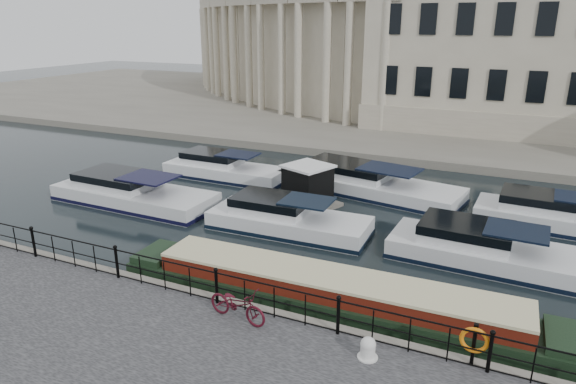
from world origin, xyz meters
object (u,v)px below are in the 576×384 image
object	(u,v)px
life_ring_post	(474,341)
harbour_hut	(308,187)
narrowboat	(332,298)
bicycle	(237,304)
mooring_bollard	(368,348)

from	to	relation	value
life_ring_post	harbour_hut	world-z (taller)	harbour_hut
harbour_hut	narrowboat	bearing A→B (deg)	-42.02
bicycle	harbour_hut	distance (m)	11.75
life_ring_post	narrowboat	world-z (taller)	life_ring_post
mooring_bollard	life_ring_post	size ratio (longest dim) A/B	0.51
life_ring_post	narrowboat	distance (m)	5.05
mooring_bollard	narrowboat	bearing A→B (deg)	125.80
bicycle	harbour_hut	bearing A→B (deg)	20.62
mooring_bollard	harbour_hut	bearing A→B (deg)	119.38
mooring_bollard	life_ring_post	distance (m)	2.68
narrowboat	harbour_hut	xyz separation A→B (m)	(-4.52, 8.82, 0.59)
bicycle	narrowboat	world-z (taller)	bicycle
narrowboat	bicycle	bearing A→B (deg)	-128.23
mooring_bollard	narrowboat	size ratio (longest dim) A/B	0.04
mooring_bollard	harbour_hut	xyz separation A→B (m)	(-6.54, 11.62, 0.12)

